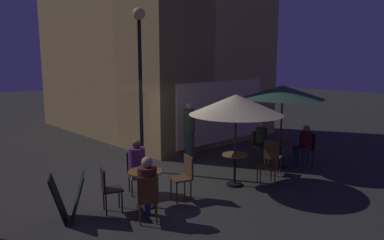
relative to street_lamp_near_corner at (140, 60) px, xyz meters
name	(u,v)px	position (x,y,z in m)	size (l,w,h in m)	color
ground_plane	(154,184)	(-0.43, -1.06, -3.03)	(60.00, 60.00, 0.00)	#33312C
cafe_building	(147,13)	(2.90, 3.56, 1.76)	(6.01, 9.07, 9.57)	tan
street_lamp_near_corner	(140,60)	(0.00, 0.00, 0.00)	(0.33, 0.33, 4.36)	black
menu_sandwich_board	(68,198)	(-2.83, -1.57, -2.57)	(0.82, 0.78, 0.88)	black
cafe_table_0	(235,165)	(0.96, -2.49, -2.50)	(0.62, 0.62, 0.78)	black
cafe_table_1	(280,149)	(3.08, -2.39, -2.50)	(0.73, 0.73, 0.73)	black
cafe_table_2	(145,181)	(-1.37, -2.04, -2.48)	(0.71, 0.71, 0.77)	black
patio_umbrella_0	(236,105)	(0.96, -2.49, -1.05)	(2.23, 2.23, 2.23)	black
patio_umbrella_1	(283,92)	(3.08, -2.39, -0.89)	(2.26, 2.26, 2.33)	black
cafe_chair_0	(270,163)	(1.61, -3.06, -2.48)	(0.61, 0.61, 0.91)	brown
cafe_chair_1	(272,154)	(2.27, -2.67, -2.46)	(0.51, 0.51, 0.95)	brown
cafe_chair_2	(309,146)	(3.77, -2.89, -2.44)	(0.54, 0.54, 0.97)	black
cafe_chair_3	(259,143)	(3.26, -1.53, -2.50)	(0.48, 0.48, 0.89)	brown
cafe_chair_4	(136,168)	(-1.04, -1.22, -2.46)	(0.52, 0.52, 0.94)	black
cafe_chair_5	(108,186)	(-2.09, -1.76, -2.47)	(0.50, 0.50, 0.92)	black
cafe_chair_6	(148,196)	(-1.81, -2.71, -2.48)	(0.53, 0.53, 0.93)	#562F15
cafe_chair_7	(185,174)	(-0.53, -2.32, -2.44)	(0.52, 0.52, 0.97)	#53341F
patron_seated_0	(304,143)	(3.65, -2.81, -2.35)	(0.56, 0.53, 1.19)	#223644
patron_seated_1	(263,139)	(3.23, -1.67, -2.34)	(0.40, 0.53, 1.20)	black
patron_seated_2	(137,164)	(-1.09, -1.35, -2.31)	(0.49, 0.56, 1.26)	#717455
patron_seated_3	(147,184)	(-1.73, -2.60, -2.31)	(0.51, 0.55, 1.26)	navy
patron_standing_4	(189,132)	(1.54, -0.25, -2.12)	(0.34, 0.34, 1.79)	#2F4938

